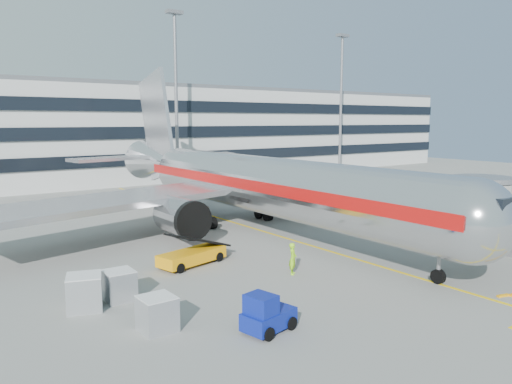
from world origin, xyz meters
TOP-DOWN VIEW (x-y plane):
  - ground at (0.00, 0.00)m, footprint 180.00×180.00m
  - lead_in_line at (0.00, 10.00)m, footprint 0.25×70.00m
  - main_jet at (0.00, 11.72)m, footprint 50.95×48.70m
  - terminal at (0.00, 57.95)m, footprint 150.00×24.25m
  - light_mast_centre at (8.00, 42.00)m, footprint 2.40×1.20m
  - light_mast_east at (42.00, 42.00)m, footprint 2.40×1.20m
  - belt_loader at (-10.19, 4.25)m, footprint 5.31×2.90m
  - baggage_tug at (-12.65, -7.48)m, footprint 2.78×2.06m
  - cargo_container_left at (-18.65, 0.34)m, footprint 2.21×2.21m
  - cargo_container_right at (-16.67, 0.65)m, footprint 1.59×1.59m
  - cargo_container_front at (-16.71, -4.36)m, footprint 1.60×1.60m
  - ramp_worker at (-5.93, -1.39)m, footprint 0.88×0.87m

SIDE VIEW (x-z plane):
  - ground at x=0.00m, z-range 0.00..0.00m
  - lead_in_line at x=0.00m, z-range 0.00..0.01m
  - belt_loader at x=-10.19m, z-range -0.54..1.94m
  - baggage_tug at x=-12.65m, z-range -0.12..1.78m
  - cargo_container_right at x=-16.67m, z-range 0.00..1.67m
  - cargo_container_front at x=-16.71m, z-range 0.00..1.67m
  - cargo_container_left at x=-18.65m, z-range 0.01..1.86m
  - ramp_worker at x=-5.93m, z-range 0.00..2.05m
  - main_jet at x=0.00m, z-range -3.79..12.26m
  - terminal at x=0.00m, z-range 0.00..15.60m
  - light_mast_centre at x=8.00m, z-range 2.15..27.60m
  - light_mast_east at x=42.00m, z-range 2.15..27.60m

